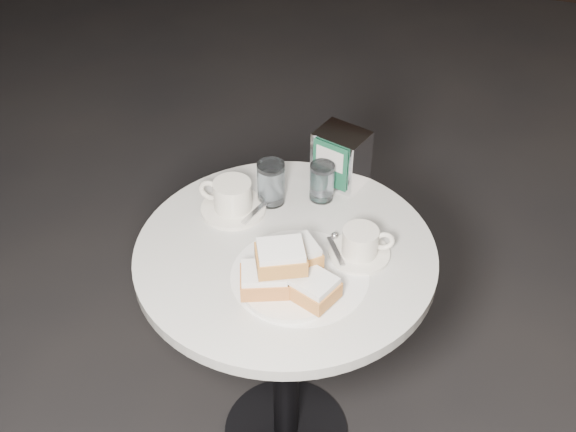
# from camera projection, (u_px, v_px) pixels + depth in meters

# --- Properties ---
(cafe_table) EXTENTS (0.70, 0.70, 0.74)m
(cafe_table) POSITION_uv_depth(u_px,v_px,m) (286.00, 308.00, 1.79)
(cafe_table) COLOR black
(cafe_table) RESTS_ON ground
(sugar_spill) EXTENTS (0.33, 0.33, 0.00)m
(sugar_spill) POSITION_uv_depth(u_px,v_px,m) (300.00, 275.00, 1.60)
(sugar_spill) COLOR white
(sugar_spill) RESTS_ON cafe_table
(beignet_plate) EXTENTS (0.23, 0.22, 0.13)m
(beignet_plate) POSITION_uv_depth(u_px,v_px,m) (288.00, 275.00, 1.53)
(beignet_plate) COLOR white
(beignet_plate) RESTS_ON cafe_table
(coffee_cup_left) EXTENTS (0.17, 0.16, 0.08)m
(coffee_cup_left) POSITION_uv_depth(u_px,v_px,m) (232.00, 199.00, 1.75)
(coffee_cup_left) COLOR white
(coffee_cup_left) RESTS_ON cafe_table
(coffee_cup_right) EXTENTS (0.18, 0.18, 0.07)m
(coffee_cup_right) POSITION_uv_depth(u_px,v_px,m) (361.00, 245.00, 1.63)
(coffee_cup_right) COLOR white
(coffee_cup_right) RESTS_ON cafe_table
(water_glass_left) EXTENTS (0.07, 0.07, 0.11)m
(water_glass_left) POSITION_uv_depth(u_px,v_px,m) (271.00, 184.00, 1.77)
(water_glass_left) COLOR silver
(water_glass_left) RESTS_ON cafe_table
(water_glass_right) EXTENTS (0.08, 0.08, 0.10)m
(water_glass_right) POSITION_uv_depth(u_px,v_px,m) (322.00, 182.00, 1.78)
(water_glass_right) COLOR white
(water_glass_right) RESTS_ON cafe_table
(napkin_dispenser) EXTENTS (0.15, 0.13, 0.14)m
(napkin_dispenser) POSITION_uv_depth(u_px,v_px,m) (341.00, 157.00, 1.82)
(napkin_dispenser) COLOR silver
(napkin_dispenser) RESTS_ON cafe_table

